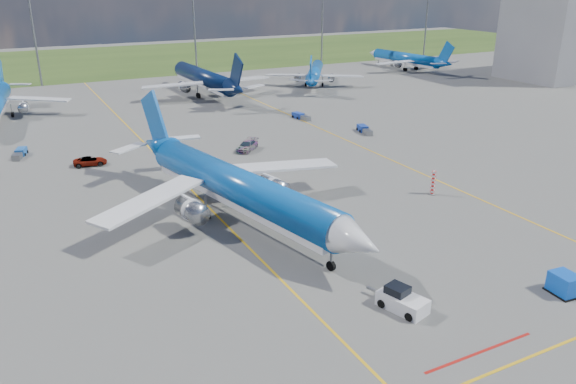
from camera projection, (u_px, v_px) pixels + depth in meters
name	position (u px, v px, depth m)	size (l,w,h in m)	color
ground	(270.00, 269.00, 51.48)	(400.00, 400.00, 0.00)	#50504E
grass_strip	(65.00, 63.00, 176.10)	(400.00, 80.00, 0.01)	#2D4719
taxiway_lines	(181.00, 179.00, 74.57)	(60.25, 160.00, 0.02)	gold
floodlight_masts	(119.00, 30.00, 142.66)	(202.20, 0.50, 22.70)	slate
warning_post	(433.00, 183.00, 68.70)	(0.50, 0.50, 3.00)	red
bg_jet_n	(205.00, 95.00, 128.14)	(31.85, 41.80, 10.95)	#07173B
bg_jet_ne	(315.00, 85.00, 140.13)	(25.50, 33.47, 8.77)	#0C53AC
bg_jet_ene	(405.00, 69.00, 163.75)	(26.40, 34.66, 9.08)	#0C53AC
main_airliner	(240.00, 221.00, 61.62)	(33.12, 43.47, 11.38)	#0C53AC
pushback_tug	(401.00, 300.00, 45.01)	(3.14, 5.65, 1.88)	silver
uld_container	(564.00, 284.00, 47.16)	(1.81, 2.26, 1.81)	blue
service_car_b	(90.00, 161.00, 79.62)	(2.12, 4.59, 1.28)	#999999
service_car_c	(247.00, 146.00, 86.57)	(2.08, 5.12, 1.49)	#999999
baggage_tug_w	(364.00, 130.00, 96.70)	(2.41, 4.90, 1.06)	navy
baggage_tug_c	(20.00, 153.00, 83.69)	(2.43, 4.65, 1.01)	#1B53A5
baggage_tug_e	(301.00, 116.00, 106.04)	(1.83, 4.68, 1.02)	#1A389C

